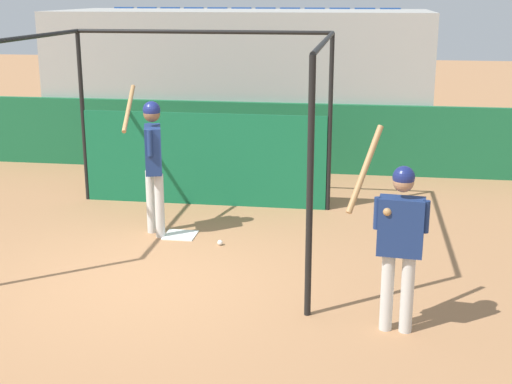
# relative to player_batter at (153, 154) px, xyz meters

# --- Properties ---
(ground_plane) EXTENTS (60.00, 60.00, 0.00)m
(ground_plane) POSITION_rel_player_batter_xyz_m (0.31, -1.57, -1.18)
(ground_plane) COLOR #A8754C
(outfield_wall) EXTENTS (24.00, 0.12, 1.32)m
(outfield_wall) POSITION_rel_player_batter_xyz_m (0.31, 3.97, -0.51)
(outfield_wall) COLOR #196038
(outfield_wall) RESTS_ON ground
(bleacher_section) EXTENTS (7.60, 3.20, 3.00)m
(bleacher_section) POSITION_rel_player_batter_xyz_m (0.31, 5.63, 0.32)
(bleacher_section) COLOR #9E9E99
(bleacher_section) RESTS_ON ground
(batting_cage) EXTENTS (4.06, 3.95, 2.77)m
(batting_cage) POSITION_rel_player_batter_xyz_m (0.36, 0.97, 0.03)
(batting_cage) COLOR black
(batting_cage) RESTS_ON ground
(home_plate) EXTENTS (0.44, 0.44, 0.02)m
(home_plate) POSITION_rel_player_batter_xyz_m (0.36, -0.01, -1.17)
(home_plate) COLOR white
(home_plate) RESTS_ON ground
(player_batter) EXTENTS (0.64, 0.87, 2.05)m
(player_batter) POSITION_rel_player_batter_xyz_m (0.00, 0.00, 0.00)
(player_batter) COLOR silver
(player_batter) RESTS_ON ground
(player_waiting) EXTENTS (0.81, 0.53, 2.07)m
(player_waiting) POSITION_rel_player_batter_xyz_m (3.26, -2.53, -0.14)
(player_waiting) COLOR silver
(player_waiting) RESTS_ON ground
(baseball) EXTENTS (0.07, 0.07, 0.07)m
(baseball) POSITION_rel_player_batter_xyz_m (1.00, -0.31, -1.14)
(baseball) COLOR white
(baseball) RESTS_ON ground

